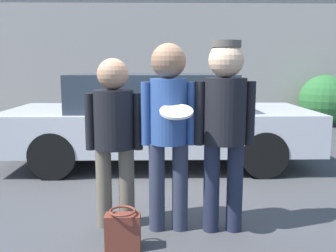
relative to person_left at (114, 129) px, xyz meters
The scene contains 8 objects.
ground_plane 1.06m from the person_left, 40.11° to the left, with size 56.00×56.00×0.00m, color #3F3F42.
storefront_building 7.20m from the person_left, 87.34° to the left, with size 24.00×0.22×3.72m.
person_left is the anchor object (origin of this frame).
person_middle_with_frisbee 0.53m from the person_left, 10.51° to the right, with size 0.50×0.56×1.76m.
person_right 1.04m from the person_left, ahead, with size 0.55×0.38×1.78m.
parked_car_near 2.49m from the person_left, 80.97° to the left, with size 4.73×1.95×1.43m.
shrub 7.90m from the person_left, 52.73° to the left, with size 1.33×1.33×1.33m.
handbag 0.94m from the person_left, 76.48° to the right, with size 0.30×0.23×0.35m.
Camera 1 is at (0.11, -3.77, 1.55)m, focal length 40.00 mm.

